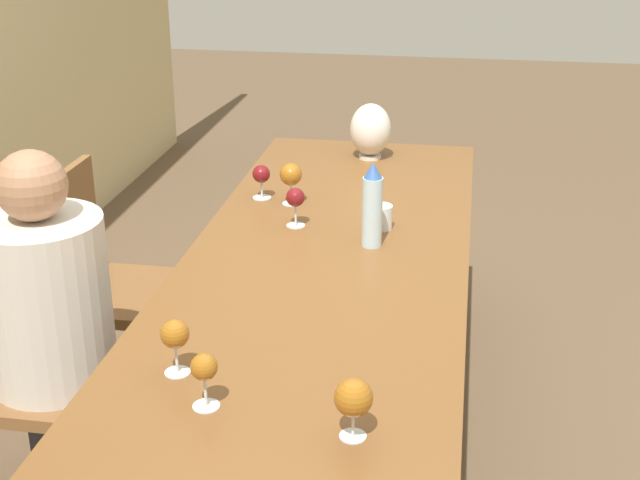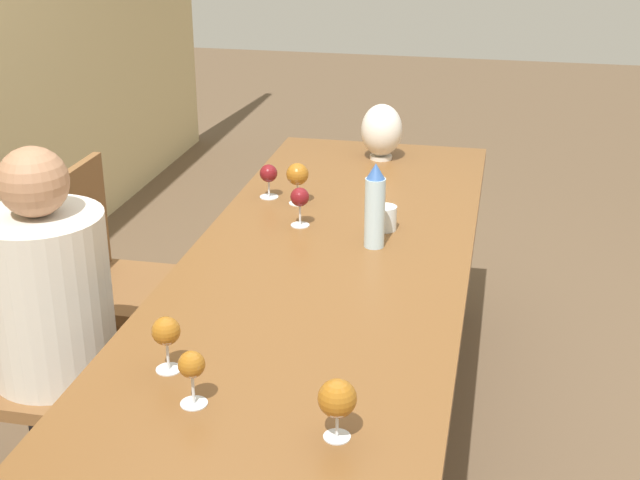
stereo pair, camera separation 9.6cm
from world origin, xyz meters
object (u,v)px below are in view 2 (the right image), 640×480
object	(u,v)px
vase	(382,131)
person_near	(57,325)
wine_glass_4	(192,367)
water_bottle	(375,207)
wine_glass_0	(166,332)
chair_near	(36,361)
wine_glass_5	(300,198)
wine_glass_1	(269,175)
wine_glass_2	(297,175)
chair_far	(118,278)
wine_glass_3	(337,399)
water_tumbler	(385,218)

from	to	relation	value
vase	person_near	size ratio (longest dim) A/B	0.20
wine_glass_4	person_near	xyz separation A→B (m)	(0.50, 0.61, -0.23)
water_bottle	wine_glass_0	size ratio (longest dim) A/B	1.97
chair_near	wine_glass_5	bearing A→B (deg)	-48.92
water_bottle	chair_near	distance (m)	1.13
vase	wine_glass_0	xyz separation A→B (m)	(-1.76, 0.25, -0.02)
wine_glass_0	water_bottle	bearing A→B (deg)	-23.21
wine_glass_1	wine_glass_2	xyz separation A→B (m)	(-0.04, -0.12, 0.02)
wine_glass_1	chair_near	world-z (taller)	chair_near
wine_glass_4	person_near	size ratio (longest dim) A/B	0.11
vase	wine_glass_0	distance (m)	1.78
vase	wine_glass_0	bearing A→B (deg)	171.90
chair_far	wine_glass_1	bearing A→B (deg)	-64.64
wine_glass_3	chair_near	bearing A→B (deg)	61.40
water_bottle	wine_glass_5	size ratio (longest dim) A/B	2.06
chair_near	water_tumbler	bearing A→B (deg)	-57.30
wine_glass_0	chair_far	size ratio (longest dim) A/B	0.16
wine_glass_1	wine_glass_5	size ratio (longest dim) A/B	0.93
vase	wine_glass_4	distance (m)	1.89
wine_glass_4	chair_near	size ratio (longest dim) A/B	0.15
wine_glass_2	person_near	size ratio (longest dim) A/B	0.13
wine_glass_0	wine_glass_5	world-z (taller)	wine_glass_0
water_bottle	chair_far	world-z (taller)	water_bottle
water_bottle	wine_glass_0	distance (m)	0.92
wine_glass_3	wine_glass_4	xyz separation A→B (m)	(0.06, 0.34, 0.00)
vase	person_near	world-z (taller)	person_near
water_tumbler	wine_glass_3	bearing A→B (deg)	-176.76
vase	wine_glass_2	size ratio (longest dim) A/B	1.52
wine_glass_5	chair_near	size ratio (longest dim) A/B	0.15
water_tumbler	chair_near	distance (m)	1.18
wine_glass_2	wine_glass_4	distance (m)	1.30
wine_glass_2	chair_far	world-z (taller)	wine_glass_2
water_bottle	water_tumbler	world-z (taller)	water_bottle
wine_glass_2	wine_glass_3	size ratio (longest dim) A/B	1.09
vase	chair_far	xyz separation A→B (m)	(-0.78, 0.83, -0.38)
water_tumbler	vase	bearing A→B (deg)	9.32
wine_glass_3	chair_near	distance (m)	1.22
water_tumbler	wine_glass_5	bearing A→B (deg)	95.06
wine_glass_0	wine_glass_3	distance (m)	0.48
water_bottle	vase	bearing A→B (deg)	6.98
wine_glass_4	vase	bearing A→B (deg)	-4.33
chair_near	chair_far	xyz separation A→B (m)	(0.60, 0.00, 0.00)
water_bottle	wine_glass_5	bearing A→B (deg)	65.46
chair_near	water_bottle	bearing A→B (deg)	-63.63
wine_glass_3	chair_near	world-z (taller)	chair_near
water_tumbler	wine_glass_3	world-z (taller)	wine_glass_3
water_tumbler	wine_glass_0	world-z (taller)	wine_glass_0
wine_glass_3	chair_far	size ratio (longest dim) A/B	0.15
water_bottle	wine_glass_4	size ratio (longest dim) A/B	2.08
wine_glass_1	chair_far	distance (m)	0.66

